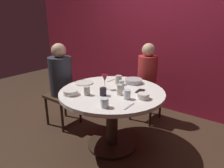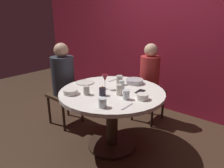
{
  "view_description": "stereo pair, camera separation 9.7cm",
  "coord_description": "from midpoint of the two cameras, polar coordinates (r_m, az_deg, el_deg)",
  "views": [
    {
      "loc": [
        1.3,
        -1.74,
        1.52
      ],
      "look_at": [
        0.0,
        0.0,
        0.8
      ],
      "focal_mm": 32.45,
      "sensor_mm": 36.0,
      "label": 1
    },
    {
      "loc": [
        1.38,
        -1.68,
        1.52
      ],
      "look_at": [
        0.0,
        0.0,
        0.8
      ],
      "focal_mm": 32.45,
      "sensor_mm": 36.0,
      "label": 2
    }
  ],
  "objects": [
    {
      "name": "wine_glass",
      "position": [
        2.33,
        -0.82,
        1.58
      ],
      "size": [
        0.08,
        0.08,
        0.18
      ],
      "color": "silver",
      "rests_on": "dining_table"
    },
    {
      "name": "cup_by_right_diner",
      "position": [
        2.51,
        3.2,
        1.1
      ],
      "size": [
        0.08,
        0.08,
        0.11
      ],
      "primitive_type": "cylinder",
      "color": "#B2ADA3",
      "rests_on": "dining_table"
    },
    {
      "name": "cup_beside_wine",
      "position": [
        2.34,
        3.96,
        -0.3
      ],
      "size": [
        0.06,
        0.06,
        0.11
      ],
      "primitive_type": "cylinder",
      "color": "silver",
      "rests_on": "dining_table"
    },
    {
      "name": "back_wall",
      "position": [
        3.44,
        16.92,
        13.92
      ],
      "size": [
        6.0,
        0.1,
        2.6
      ],
      "primitive_type": "cube",
      "color": "maroon",
      "rests_on": "ground"
    },
    {
      "name": "knife_near_plate",
      "position": [
        2.69,
        1.45,
        1.12
      ],
      "size": [
        0.03,
        0.18,
        0.01
      ],
      "primitive_type": "cube",
      "rotation": [
        0.0,
        0.0,
        -0.06
      ],
      "color": "#B7B7BC",
      "rests_on": "dining_table"
    },
    {
      "name": "cup_near_candle",
      "position": [
        1.88,
        -1.21,
        -5.29
      ],
      "size": [
        0.08,
        0.08,
        0.09
      ],
      "primitive_type": "cylinder",
      "color": "silver",
      "rests_on": "dining_table"
    },
    {
      "name": "cup_by_left_diner",
      "position": [
        2.18,
        3.32,
        -1.66
      ],
      "size": [
        0.06,
        0.06,
        0.11
      ],
      "primitive_type": "cylinder",
      "color": "beige",
      "rests_on": "dining_table"
    },
    {
      "name": "dining_table",
      "position": [
        2.38,
        1.17,
        -5.71
      ],
      "size": [
        1.2,
        1.2,
        0.72
      ],
      "color": "silver",
      "rests_on": "ground"
    },
    {
      "name": "seated_diner_back",
      "position": [
        3.01,
        11.44,
        2.57
      ],
      "size": [
        0.4,
        0.4,
        1.17
      ],
      "rotation": [
        0.0,
        0.0,
        4.71
      ],
      "color": "#3F2D1E",
      "rests_on": "ground"
    },
    {
      "name": "cup_far_edge",
      "position": [
        2.07,
        5.33,
        -3.02
      ],
      "size": [
        0.07,
        0.07,
        0.1
      ],
      "primitive_type": "cylinder",
      "color": "silver",
      "rests_on": "dining_table"
    },
    {
      "name": "ground_plane",
      "position": [
        2.65,
        1.09,
        -16.65
      ],
      "size": [
        8.0,
        8.0,
        0.0
      ],
      "primitive_type": "plane",
      "color": "#382619"
    },
    {
      "name": "bowl_small_white",
      "position": [
        2.24,
        -10.34,
        -2.17
      ],
      "size": [
        0.16,
        0.16,
        0.05
      ],
      "primitive_type": "cylinder",
      "color": "silver",
      "rests_on": "dining_table"
    },
    {
      "name": "bowl_serving_large",
      "position": [
        2.58,
        7.43,
        0.75
      ],
      "size": [
        0.22,
        0.22,
        0.05
      ],
      "primitive_type": "cylinder",
      "color": "#B7B7BC",
      "rests_on": "dining_table"
    },
    {
      "name": "fork_near_plate",
      "position": [
        1.92,
        5.72,
        -6.32
      ],
      "size": [
        0.02,
        0.18,
        0.01
      ],
      "primitive_type": "cube",
      "rotation": [
        0.0,
        0.0,
        0.02
      ],
      "color": "#B7B7BC",
      "rests_on": "dining_table"
    },
    {
      "name": "cup_center_front",
      "position": [
        2.2,
        -5.95,
        -1.81
      ],
      "size": [
        0.07,
        0.07,
        0.1
      ],
      "primitive_type": "cylinder",
      "color": "#B2ADA3",
      "rests_on": "dining_table"
    },
    {
      "name": "bowl_salad_center",
      "position": [
        2.1,
        9.98,
        -3.49
      ],
      "size": [
        0.12,
        0.12,
        0.06
      ],
      "primitive_type": "cylinder",
      "color": "silver",
      "rests_on": "dining_table"
    },
    {
      "name": "seated_diner_left",
      "position": [
        2.92,
        -12.69,
        2.26
      ],
      "size": [
        0.4,
        0.4,
        1.19
      ],
      "rotation": [
        0.0,
        0.0,
        6.28
      ],
      "color": "#3F2D1E",
      "rests_on": "ground"
    },
    {
      "name": "cell_phone",
      "position": [
        2.3,
        9.13,
        -2.12
      ],
      "size": [
        0.09,
        0.15,
        0.01
      ],
      "primitive_type": "cube",
      "rotation": [
        0.0,
        0.0,
        0.12
      ],
      "color": "black",
      "rests_on": "dining_table"
    },
    {
      "name": "candle_holder",
      "position": [
        2.16,
        -1.43,
        -2.14
      ],
      "size": [
        0.07,
        0.07,
        0.11
      ],
      "color": "black",
      "rests_on": "dining_table"
    },
    {
      "name": "dinner_plate",
      "position": [
        2.6,
        -6.51,
        0.44
      ],
      "size": [
        0.23,
        0.23,
        0.01
      ],
      "primitive_type": "cylinder",
      "color": "silver",
      "rests_on": "dining_table"
    }
  ]
}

